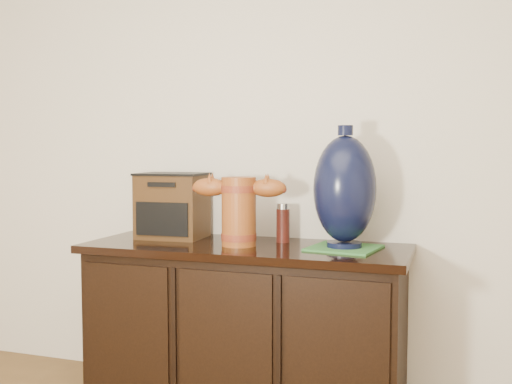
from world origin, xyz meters
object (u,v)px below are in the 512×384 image
(lamp_base, at_px, (345,189))
(spray_can, at_px, (283,223))
(tv_radio, at_px, (172,205))
(sideboard, at_px, (245,325))
(terracotta_vessel, at_px, (239,207))

(lamp_base, bearing_deg, spray_can, 162.57)
(tv_radio, bearing_deg, spray_can, 0.53)
(sideboard, relative_size, tv_radio, 4.45)
(sideboard, height_order, lamp_base, lamp_base)
(spray_can, bearing_deg, tv_radio, -176.51)
(sideboard, distance_m, terracotta_vessel, 0.54)
(tv_radio, bearing_deg, lamp_base, -7.11)
(sideboard, relative_size, lamp_base, 2.79)
(spray_can, bearing_deg, lamp_base, -17.43)
(terracotta_vessel, bearing_deg, tv_radio, 155.57)
(sideboard, distance_m, lamp_base, 0.77)
(terracotta_vessel, relative_size, tv_radio, 1.32)
(spray_can, bearing_deg, sideboard, -137.52)
(sideboard, bearing_deg, lamp_base, 4.14)
(lamp_base, xyz_separation_m, spray_can, (-0.30, 0.10, -0.17))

